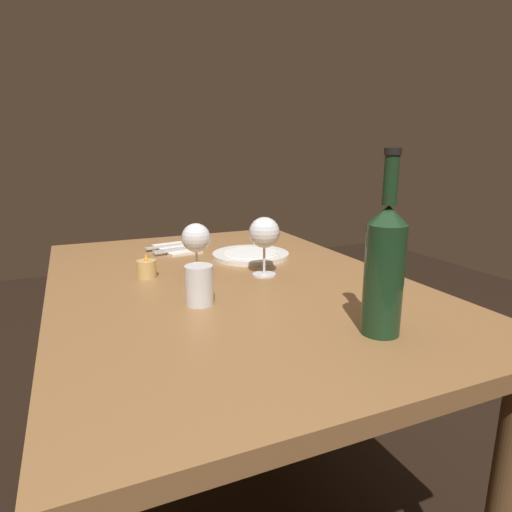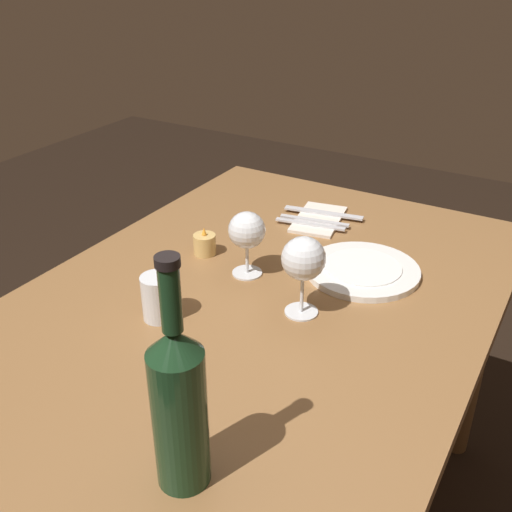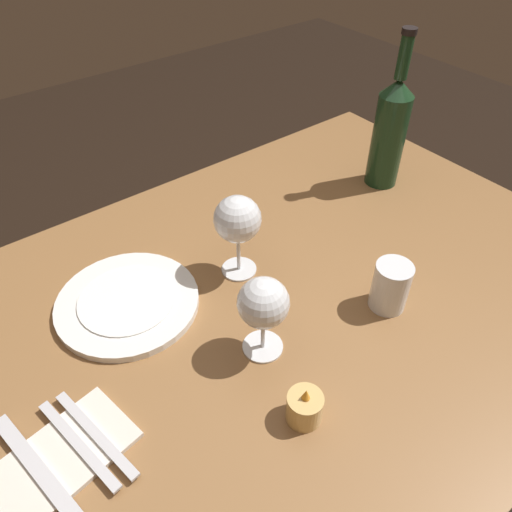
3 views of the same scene
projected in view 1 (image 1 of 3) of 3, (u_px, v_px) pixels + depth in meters
ground_plane at (232, 507)px, 1.34m from camera, size 6.00×6.00×0.00m
dining_table at (229, 311)px, 1.18m from camera, size 1.30×0.90×0.74m
wine_glass_left at (196, 239)px, 1.18m from camera, size 0.08×0.08×0.15m
wine_glass_right at (265, 234)px, 1.17m from camera, size 0.08×0.08×0.16m
wine_bottle at (384, 267)px, 0.79m from camera, size 0.07×0.07×0.34m
water_tumbler at (199, 287)px, 0.97m from camera, size 0.06×0.06×0.09m
votive_candle at (147, 269)px, 1.17m from camera, size 0.05×0.05×0.07m
dinner_plate at (251, 255)px, 1.40m from camera, size 0.25×0.25×0.02m
folded_napkin at (176, 249)px, 1.50m from camera, size 0.21×0.14×0.01m
fork_inner at (178, 248)px, 1.48m from camera, size 0.05×0.18×0.00m
fork_outer at (180, 250)px, 1.46m from camera, size 0.05×0.18×0.00m
table_knife at (174, 245)px, 1.53m from camera, size 0.06×0.21×0.00m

